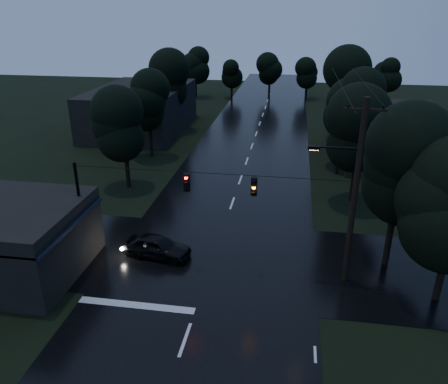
# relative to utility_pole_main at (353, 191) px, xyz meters

# --- Properties ---
(main_road) EXTENTS (12.00, 120.00, 0.02)m
(main_road) POSITION_rel_utility_pole_main_xyz_m (-7.41, 19.00, -5.26)
(main_road) COLOR black
(main_road) RESTS_ON ground
(cross_street) EXTENTS (60.00, 9.00, 0.02)m
(cross_street) POSITION_rel_utility_pole_main_xyz_m (-7.41, 1.00, -5.26)
(cross_street) COLOR black
(cross_street) RESTS_ON ground
(building_far_right) EXTENTS (10.00, 14.00, 4.40)m
(building_far_right) POSITION_rel_utility_pole_main_xyz_m (6.59, 23.00, -3.06)
(building_far_right) COLOR black
(building_far_right) RESTS_ON ground
(building_far_left) EXTENTS (10.00, 16.00, 5.00)m
(building_far_left) POSITION_rel_utility_pole_main_xyz_m (-21.41, 29.00, -2.76)
(building_far_left) COLOR black
(building_far_left) RESTS_ON ground
(utility_pole_main) EXTENTS (3.50, 0.30, 10.00)m
(utility_pole_main) POSITION_rel_utility_pole_main_xyz_m (0.00, 0.00, 0.00)
(utility_pole_main) COLOR black
(utility_pole_main) RESTS_ON ground
(utility_pole_far) EXTENTS (2.00, 0.30, 7.50)m
(utility_pole_far) POSITION_rel_utility_pole_main_xyz_m (0.89, 17.00, -1.38)
(utility_pole_far) COLOR black
(utility_pole_far) RESTS_ON ground
(anchor_pole_left) EXTENTS (0.18, 0.18, 6.00)m
(anchor_pole_left) POSITION_rel_utility_pole_main_xyz_m (-14.91, 0.00, -2.26)
(anchor_pole_left) COLOR black
(anchor_pole_left) RESTS_ON ground
(span_signals) EXTENTS (15.00, 0.37, 1.12)m
(span_signals) POSITION_rel_utility_pole_main_xyz_m (-6.85, -0.01, -0.01)
(span_signals) COLOR black
(span_signals) RESTS_ON ground
(tree_corner_near) EXTENTS (4.48, 4.48, 9.44)m
(tree_corner_near) POSITION_rel_utility_pole_main_xyz_m (2.59, 2.00, 0.74)
(tree_corner_near) COLOR black
(tree_corner_near) RESTS_ON ground
(tree_left_a) EXTENTS (3.92, 3.92, 8.26)m
(tree_left_a) POSITION_rel_utility_pole_main_xyz_m (-16.41, 11.00, -0.02)
(tree_left_a) COLOR black
(tree_left_a) RESTS_ON ground
(tree_left_b) EXTENTS (4.20, 4.20, 8.85)m
(tree_left_b) POSITION_rel_utility_pole_main_xyz_m (-17.01, 19.00, 0.36)
(tree_left_b) COLOR black
(tree_left_b) RESTS_ON ground
(tree_left_c) EXTENTS (4.48, 4.48, 9.44)m
(tree_left_c) POSITION_rel_utility_pole_main_xyz_m (-17.61, 29.00, 0.74)
(tree_left_c) COLOR black
(tree_left_c) RESTS_ON ground
(tree_right_a) EXTENTS (4.20, 4.20, 8.85)m
(tree_right_a) POSITION_rel_utility_pole_main_xyz_m (1.59, 11.00, 0.36)
(tree_right_a) COLOR black
(tree_right_a) RESTS_ON ground
(tree_right_b) EXTENTS (4.48, 4.48, 9.44)m
(tree_right_b) POSITION_rel_utility_pole_main_xyz_m (2.19, 19.00, 0.74)
(tree_right_b) COLOR black
(tree_right_b) RESTS_ON ground
(tree_right_c) EXTENTS (4.76, 4.76, 10.03)m
(tree_right_c) POSITION_rel_utility_pole_main_xyz_m (2.79, 29.00, 1.11)
(tree_right_c) COLOR black
(tree_right_c) RESTS_ON ground
(car) EXTENTS (4.20, 2.15, 1.37)m
(car) POSITION_rel_utility_pole_main_xyz_m (-10.73, 0.73, -4.57)
(car) COLOR black
(car) RESTS_ON ground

